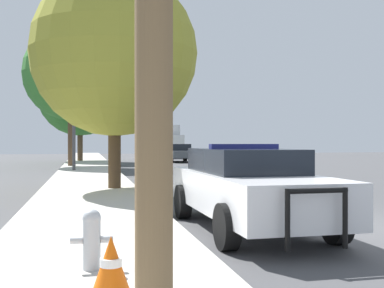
{
  "coord_description": "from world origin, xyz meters",
  "views": [
    {
      "loc": [
        -5.23,
        -7.84,
        1.59
      ],
      "look_at": [
        -0.32,
        14.26,
        1.47
      ],
      "focal_mm": 45.0,
      "sensor_mm": 36.0,
      "label": 1
    }
  ],
  "objects_px": {
    "car_background_oncoming": "(178,152)",
    "box_truck": "(165,140)",
    "fire_hydrant": "(92,237)",
    "tree_sidewalk_near": "(114,54)",
    "tree_sidewalk_far": "(80,94)",
    "tree_sidewalk_mid": "(70,74)",
    "traffic_cone": "(111,265)",
    "traffic_light": "(101,102)",
    "police_car": "(248,186)"
  },
  "relations": [
    {
      "from": "car_background_oncoming",
      "to": "box_truck",
      "type": "height_order",
      "value": "box_truck"
    },
    {
      "from": "car_background_oncoming",
      "to": "box_truck",
      "type": "relative_size",
      "value": 0.62
    },
    {
      "from": "fire_hydrant",
      "to": "tree_sidewalk_near",
      "type": "height_order",
      "value": "tree_sidewalk_near"
    },
    {
      "from": "fire_hydrant",
      "to": "tree_sidewalk_far",
      "type": "height_order",
      "value": "tree_sidewalk_far"
    },
    {
      "from": "tree_sidewalk_far",
      "to": "tree_sidewalk_mid",
      "type": "bearing_deg",
      "value": -93.64
    },
    {
      "from": "tree_sidewalk_far",
      "to": "traffic_cone",
      "type": "xyz_separation_m",
      "value": [
        0.64,
        -32.91,
        -4.81
      ]
    },
    {
      "from": "fire_hydrant",
      "to": "tree_sidewalk_far",
      "type": "distance_m",
      "value": 32.3
    },
    {
      "from": "fire_hydrant",
      "to": "traffic_light",
      "type": "relative_size",
      "value": 0.14
    },
    {
      "from": "traffic_cone",
      "to": "tree_sidewalk_near",
      "type": "bearing_deg",
      "value": 86.49
    },
    {
      "from": "tree_sidewalk_near",
      "to": "traffic_cone",
      "type": "relative_size",
      "value": 12.15
    },
    {
      "from": "traffic_light",
      "to": "tree_sidewalk_near",
      "type": "xyz_separation_m",
      "value": [
        0.13,
        -9.91,
        0.74
      ]
    },
    {
      "from": "tree_sidewalk_near",
      "to": "fire_hydrant",
      "type": "bearing_deg",
      "value": -94.85
    },
    {
      "from": "car_background_oncoming",
      "to": "tree_sidewalk_mid",
      "type": "distance_m",
      "value": 11.64
    },
    {
      "from": "police_car",
      "to": "box_truck",
      "type": "bearing_deg",
      "value": -97.93
    },
    {
      "from": "box_truck",
      "to": "traffic_cone",
      "type": "distance_m",
      "value": 43.52
    },
    {
      "from": "traffic_cone",
      "to": "box_truck",
      "type": "bearing_deg",
      "value": 80.01
    },
    {
      "from": "box_truck",
      "to": "tree_sidewalk_far",
      "type": "xyz_separation_m",
      "value": [
        -8.19,
        -9.93,
        3.51
      ]
    },
    {
      "from": "traffic_light",
      "to": "tree_sidewalk_mid",
      "type": "bearing_deg",
      "value": 109.83
    },
    {
      "from": "fire_hydrant",
      "to": "box_truck",
      "type": "relative_size",
      "value": 0.09
    },
    {
      "from": "police_car",
      "to": "car_background_oncoming",
      "type": "height_order",
      "value": "police_car"
    },
    {
      "from": "tree_sidewalk_far",
      "to": "police_car",
      "type": "bearing_deg",
      "value": -83.61
    },
    {
      "from": "traffic_light",
      "to": "box_truck",
      "type": "relative_size",
      "value": 0.66
    },
    {
      "from": "traffic_light",
      "to": "traffic_cone",
      "type": "relative_size",
      "value": 8.77
    },
    {
      "from": "fire_hydrant",
      "to": "tree_sidewalk_mid",
      "type": "xyz_separation_m",
      "value": [
        -0.97,
        24.19,
        5.16
      ]
    },
    {
      "from": "police_car",
      "to": "traffic_cone",
      "type": "bearing_deg",
      "value": 53.43
    },
    {
      "from": "tree_sidewalk_near",
      "to": "tree_sidewalk_far",
      "type": "bearing_deg",
      "value": 93.33
    },
    {
      "from": "box_truck",
      "to": "tree_sidewalk_far",
      "type": "bearing_deg",
      "value": 50.27
    },
    {
      "from": "fire_hydrant",
      "to": "traffic_cone",
      "type": "xyz_separation_m",
      "value": [
        0.17,
        -0.96,
        -0.09
      ]
    },
    {
      "from": "tree_sidewalk_near",
      "to": "police_car",
      "type": "bearing_deg",
      "value": -74.15
    },
    {
      "from": "traffic_light",
      "to": "tree_sidewalk_near",
      "type": "distance_m",
      "value": 9.94
    },
    {
      "from": "tree_sidewalk_near",
      "to": "tree_sidewalk_mid",
      "type": "bearing_deg",
      "value": 97.03
    },
    {
      "from": "car_background_oncoming",
      "to": "tree_sidewalk_far",
      "type": "height_order",
      "value": "tree_sidewalk_far"
    },
    {
      "from": "tree_sidewalk_mid",
      "to": "traffic_cone",
      "type": "relative_size",
      "value": 14.8
    },
    {
      "from": "traffic_light",
      "to": "box_truck",
      "type": "distance_m",
      "value": 23.44
    },
    {
      "from": "police_car",
      "to": "tree_sidewalk_near",
      "type": "bearing_deg",
      "value": -74.94
    },
    {
      "from": "tree_sidewalk_near",
      "to": "tree_sidewalk_far",
      "type": "distance_m",
      "value": 22.32
    },
    {
      "from": "traffic_cone",
      "to": "tree_sidewalk_mid",
      "type": "bearing_deg",
      "value": 92.58
    },
    {
      "from": "tree_sidewalk_mid",
      "to": "car_background_oncoming",
      "type": "bearing_deg",
      "value": 41.25
    },
    {
      "from": "fire_hydrant",
      "to": "traffic_cone",
      "type": "distance_m",
      "value": 0.98
    },
    {
      "from": "police_car",
      "to": "tree_sidewalk_near",
      "type": "relative_size",
      "value": 0.74
    },
    {
      "from": "box_truck",
      "to": "fire_hydrant",
      "type": "bearing_deg",
      "value": 79.33
    },
    {
      "from": "box_truck",
      "to": "tree_sidewalk_near",
      "type": "xyz_separation_m",
      "value": [
        -6.89,
        -32.2,
        2.64
      ]
    },
    {
      "from": "fire_hydrant",
      "to": "car_background_oncoming",
      "type": "height_order",
      "value": "car_background_oncoming"
    },
    {
      "from": "traffic_light",
      "to": "police_car",
      "type": "bearing_deg",
      "value": -82.86
    },
    {
      "from": "fire_hydrant",
      "to": "tree_sidewalk_far",
      "type": "bearing_deg",
      "value": 90.85
    },
    {
      "from": "tree_sidewalk_far",
      "to": "traffic_light",
      "type": "bearing_deg",
      "value": -84.63
    },
    {
      "from": "fire_hydrant",
      "to": "traffic_light",
      "type": "height_order",
      "value": "traffic_light"
    },
    {
      "from": "fire_hydrant",
      "to": "tree_sidewalk_mid",
      "type": "bearing_deg",
      "value": 92.29
    },
    {
      "from": "traffic_light",
      "to": "box_truck",
      "type": "bearing_deg",
      "value": 72.51
    },
    {
      "from": "police_car",
      "to": "traffic_light",
      "type": "bearing_deg",
      "value": -83.65
    }
  ]
}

